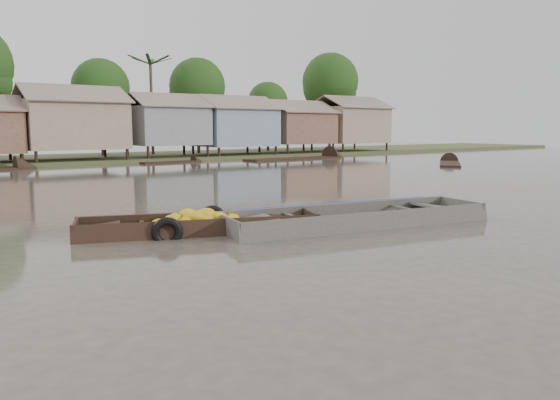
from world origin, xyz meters
TOP-DOWN VIEW (x-y plane):
  - ground at (0.00, 0.00)m, footprint 120.00×120.00m
  - riverbank at (3.03, 31.86)m, footprint 120.00×12.47m
  - banana_boat at (-2.24, 1.72)m, footprint 5.78×3.23m
  - viewer_boat at (1.61, 0.29)m, footprint 7.40×3.10m
  - distant_boats at (7.56, 22.96)m, footprint 45.76×15.66m

SIDE VIEW (x-z plane):
  - distant_boats at x=7.56m, z-range -0.22..0.12m
  - ground at x=0.00m, z-range 0.00..0.00m
  - viewer_boat at x=1.61m, z-range -0.24..0.34m
  - banana_boat at x=-2.24m, z-range -0.23..0.56m
  - riverbank at x=3.03m, z-range -2.04..8.18m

